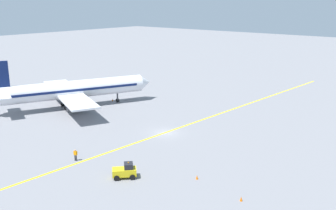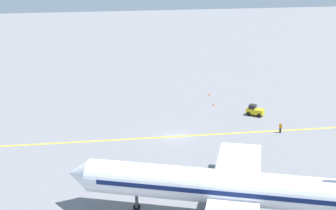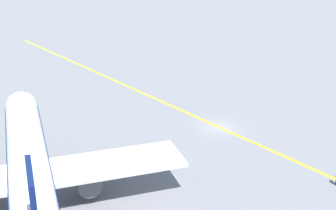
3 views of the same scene
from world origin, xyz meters
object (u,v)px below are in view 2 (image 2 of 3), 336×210
airplane_at_gate (229,188)px  traffic_cone_by_wingtip (213,104)px  traffic_cone_near_nose (209,94)px  ground_crew_worker (280,127)px  baggage_tug_white (255,111)px

airplane_at_gate → traffic_cone_by_wingtip: 41.58m
traffic_cone_by_wingtip → traffic_cone_near_nose: bearing=-10.9°
airplane_at_gate → ground_crew_worker: airplane_at_gate is taller
ground_crew_worker → traffic_cone_by_wingtip: ground_crew_worker is taller
traffic_cone_near_nose → traffic_cone_by_wingtip: (-7.02, 1.36, 0.00)m
traffic_cone_near_nose → ground_crew_worker: bearing=-168.8°
traffic_cone_by_wingtip → airplane_at_gate: bearing=164.5°
ground_crew_worker → airplane_at_gate: bearing=144.0°
airplane_at_gate → ground_crew_worker: bearing=-36.0°
baggage_tug_white → traffic_cone_by_wingtip: size_ratio=5.87×
baggage_tug_white → ground_crew_worker: baggage_tug_white is taller
ground_crew_worker → traffic_cone_near_nose: 23.91m
airplane_at_gate → traffic_cone_by_wingtip: (39.94, -11.05, -3.43)m
ground_crew_worker → traffic_cone_near_nose: bearing=11.2°
ground_crew_worker → traffic_cone_by_wingtip: 17.50m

